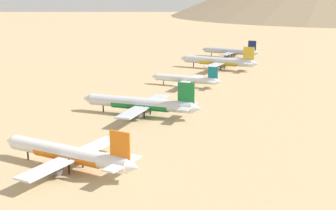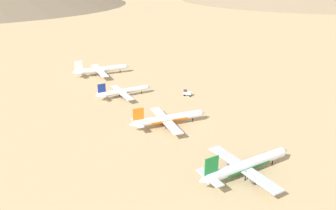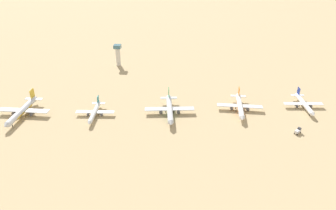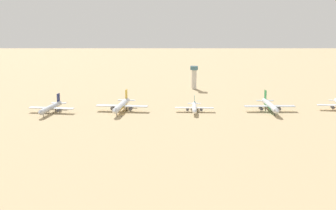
{
  "view_description": "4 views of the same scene",
  "coord_description": "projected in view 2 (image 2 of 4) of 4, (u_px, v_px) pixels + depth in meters",
  "views": [
    {
      "loc": [
        -82.8,
        145.05,
        44.95
      ],
      "look_at": [
        -7.09,
        -4.46,
        3.74
      ],
      "focal_mm": 49.98,
      "sensor_mm": 36.0,
      "label": 1
    },
    {
      "loc": [
        -73.6,
        -91.7,
        77.54
      ],
      "look_at": [
        -3.62,
        67.4,
        6.69
      ],
      "focal_mm": 35.93,
      "sensor_mm": 36.0,
      "label": 2
    },
    {
      "loc": [
        213.61,
        17.43,
        119.49
      ],
      "look_at": [
        -2.0,
        -0.31,
        6.21
      ],
      "focal_mm": 33.86,
      "sensor_mm": 36.0,
      "label": 3
    },
    {
      "loc": [
        349.32,
        -38.05,
        71.87
      ],
      "look_at": [
        16.18,
        -74.33,
        6.37
      ],
      "focal_mm": 49.69,
      "sensor_mm": 36.0,
      "label": 4
    }
  ],
  "objects": [
    {
      "name": "parked_jet_3",
      "position": [
        245.0,
        165.0,
        134.15
      ],
      "size": [
        47.14,
        38.44,
        13.59
      ],
      "color": "silver",
      "rests_on": "ground"
    },
    {
      "name": "parked_jet_4",
      "position": [
        168.0,
        119.0,
        176.62
      ],
      "size": [
        43.66,
        35.42,
        12.6
      ],
      "color": "white",
      "rests_on": "ground"
    },
    {
      "name": "parked_jet_5",
      "position": [
        123.0,
        91.0,
        217.01
      ],
      "size": [
        38.48,
        31.3,
        11.09
      ],
      "color": "white",
      "rests_on": "ground"
    },
    {
      "name": "ground_plane",
      "position": [
        244.0,
        177.0,
        134.44
      ],
      "size": [
        1947.28,
        1947.28,
        0.0
      ],
      "primitive_type": "plane",
      "color": "tan"
    },
    {
      "name": "service_truck",
      "position": [
        187.0,
        93.0,
        219.53
      ],
      "size": [
        5.48,
        5.4,
        3.9
      ],
      "color": "silver",
      "rests_on": "ground"
    },
    {
      "name": "parked_jet_6",
      "position": [
        101.0,
        70.0,
        261.46
      ],
      "size": [
        45.87,
        37.15,
        13.26
      ],
      "color": "white",
      "rests_on": "ground"
    }
  ]
}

